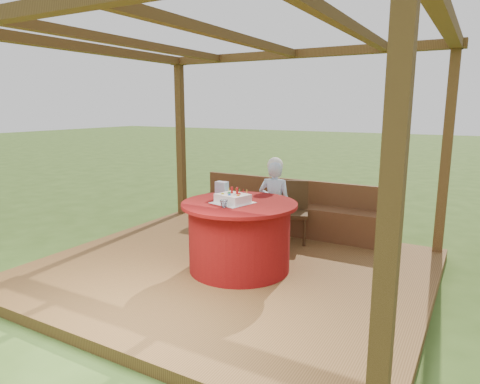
% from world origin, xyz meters
% --- Properties ---
extents(ground, '(60.00, 60.00, 0.00)m').
position_xyz_m(ground, '(0.00, 0.00, 0.00)').
color(ground, '#33511B').
rests_on(ground, ground).
extents(deck, '(4.50, 4.00, 0.12)m').
position_xyz_m(deck, '(0.00, 0.00, 0.06)').
color(deck, brown).
rests_on(deck, ground).
extents(pergola, '(4.50, 4.00, 2.72)m').
position_xyz_m(pergola, '(0.00, 0.00, 2.41)').
color(pergola, brown).
rests_on(pergola, deck).
extents(bench, '(3.00, 0.42, 0.80)m').
position_xyz_m(bench, '(0.00, 1.72, 0.38)').
color(bench, brown).
rests_on(bench, deck).
extents(table, '(1.35, 1.35, 0.81)m').
position_xyz_m(table, '(0.14, -0.01, 0.53)').
color(table, maroon).
rests_on(table, deck).
extents(chair, '(0.53, 0.53, 0.86)m').
position_xyz_m(chair, '(0.26, 1.35, 0.59)').
color(chair, '#3E2813').
rests_on(chair, deck).
extents(elderly_woman, '(0.48, 0.35, 1.25)m').
position_xyz_m(elderly_woman, '(0.16, 0.91, 0.75)').
color(elderly_woman, '#9DC3EA').
rests_on(elderly_woman, deck).
extents(birthday_cake, '(0.48, 0.48, 0.18)m').
position_xyz_m(birthday_cake, '(0.08, -0.06, 0.99)').
color(birthday_cake, white).
rests_on(birthday_cake, table).
extents(gift_bag, '(0.15, 0.10, 0.21)m').
position_xyz_m(gift_bag, '(-0.16, 0.09, 1.04)').
color(gift_bag, '#E493D2').
rests_on(gift_bag, table).
extents(drinking_glass, '(0.12, 0.12, 0.08)m').
position_xyz_m(drinking_glass, '(0.11, -0.30, 0.97)').
color(drinking_glass, white).
rests_on(drinking_glass, table).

